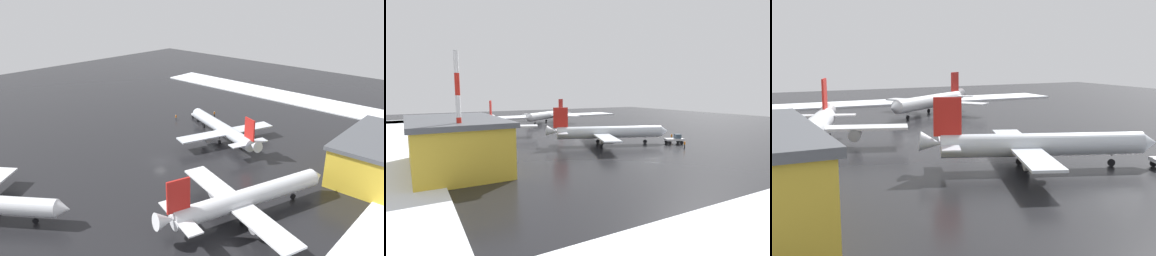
# 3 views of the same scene
# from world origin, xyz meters

# --- Properties ---
(ground_plane) EXTENTS (240.00, 240.00, 0.00)m
(ground_plane) POSITION_xyz_m (0.00, 0.00, 0.00)
(ground_plane) COLOR black
(snow_bank_far) EXTENTS (152.00, 16.00, 0.39)m
(snow_bank_far) POSITION_xyz_m (0.00, -50.00, 0.19)
(snow_bank_far) COLOR white
(snow_bank_far) RESTS_ON ground_plane
(snow_bank_left) EXTENTS (14.00, 116.00, 0.39)m
(snow_bank_left) POSITION_xyz_m (-67.00, 0.00, 0.19)
(snow_bank_left) COLOR white
(snow_bank_left) RESTS_ON ground_plane
(airplane_parked_starboard) EXTENTS (25.95, 30.69, 9.47)m
(airplane_parked_starboard) POSITION_xyz_m (19.69, -2.61, 3.13)
(airplane_parked_starboard) COLOR silver
(airplane_parked_starboard) RESTS_ON ground_plane
(airplane_parked_portside) EXTENTS (34.03, 28.70, 10.40)m
(airplane_parked_portside) POSITION_xyz_m (-4.89, -26.89, 3.44)
(airplane_parked_portside) COLOR silver
(airplane_parked_portside) RESTS_ON ground_plane
(airplane_far_rear) EXTENTS (24.44, 27.97, 9.75)m
(airplane_far_rear) POSITION_xyz_m (-36.91, 6.10, 3.22)
(airplane_far_rear) COLOR silver
(airplane_far_rear) RESTS_ON ground_plane
(pushback_tug) EXTENTS (3.75, 5.09, 2.50)m
(pushback_tug) POSITION_xyz_m (27.59, 13.09, 1.28)
(pushback_tug) COLOR silver
(pushback_tug) RESTS_ON ground_plane
(ground_crew_beside_wing) EXTENTS (0.36, 0.36, 1.71)m
(ground_crew_beside_wing) POSITION_xyz_m (22.57, 17.23, 0.97)
(ground_crew_beside_wing) COLOR black
(ground_crew_beside_wing) RESTS_ON ground_plane
(ground_crew_mid_apron) EXTENTS (0.36, 0.36, 1.71)m
(ground_crew_mid_apron) POSITION_xyz_m (32.75, 10.74, 0.97)
(ground_crew_mid_apron) COLOR black
(ground_crew_mid_apron) RESTS_ON ground_plane
(antenna_mast) EXTENTS (0.70, 0.70, 19.28)m
(antenna_mast) POSITION_xyz_m (34.57, -39.55, 9.64)
(antenna_mast) COLOR red
(antenna_mast) RESTS_ON ground_plane
(cargo_hangar) EXTENTS (25.21, 15.34, 8.80)m
(cargo_hangar) POSITION_xyz_m (26.06, -39.22, 4.44)
(cargo_hangar) COLOR gold
(cargo_hangar) RESTS_ON ground_plane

